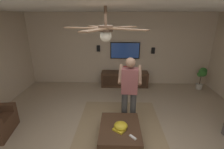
# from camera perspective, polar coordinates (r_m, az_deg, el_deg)

# --- Properties ---
(ground_plane) EXTENTS (8.04, 8.04, 0.00)m
(ground_plane) POSITION_cam_1_polar(r_m,az_deg,el_deg) (3.60, 2.58, -23.74)
(ground_plane) COLOR tan
(wall_back_tv) EXTENTS (0.10, 6.87, 2.61)m
(wall_back_tv) POSITION_cam_1_polar(r_m,az_deg,el_deg) (6.13, 2.52, 8.63)
(wall_back_tv) COLOR #C6B299
(wall_back_tv) RESTS_ON ground
(ceiling_slab) EXTENTS (6.90, 6.87, 0.10)m
(ceiling_slab) POSITION_cam_1_polar(r_m,az_deg,el_deg) (2.63, 3.54, 23.85)
(ceiling_slab) COLOR white
(area_rug) EXTENTS (2.98, 1.97, 0.01)m
(area_rug) POSITION_cam_1_polar(r_m,az_deg,el_deg) (3.82, 2.64, -20.57)
(area_rug) COLOR #9E8460
(area_rug) RESTS_ON ground
(coffee_table) EXTENTS (1.00, 0.80, 0.40)m
(coffee_table) POSITION_cam_1_polar(r_m,az_deg,el_deg) (3.48, 2.75, -19.05)
(coffee_table) COLOR #422B1C
(coffee_table) RESTS_ON ground
(media_console) EXTENTS (0.45, 1.70, 0.55)m
(media_console) POSITION_cam_1_polar(r_m,az_deg,el_deg) (6.10, 4.39, -1.57)
(media_console) COLOR #422B1C
(media_console) RESTS_ON ground
(tv) EXTENTS (0.05, 1.07, 0.60)m
(tv) POSITION_cam_1_polar(r_m,az_deg,el_deg) (6.05, 4.55, 8.31)
(tv) COLOR black
(person_standing) EXTENTS (0.57, 0.57, 1.64)m
(person_standing) POSITION_cam_1_polar(r_m,az_deg,el_deg) (3.76, 6.07, -4.63)
(person_standing) COLOR #3F3F3F
(person_standing) RESTS_ON ground
(potted_plant_short) EXTENTS (0.36, 0.35, 0.79)m
(potted_plant_short) POSITION_cam_1_polar(r_m,az_deg,el_deg) (6.52, 28.75, -0.09)
(potted_plant_short) COLOR #B7B2A8
(potted_plant_short) RESTS_ON ground
(bowl) EXTENTS (0.27, 0.27, 0.12)m
(bowl) POSITION_cam_1_polar(r_m,az_deg,el_deg) (3.34, 3.05, -17.34)
(bowl) COLOR gold
(bowl) RESTS_ON coffee_table
(remote_white) EXTENTS (0.14, 0.13, 0.02)m
(remote_white) POSITION_cam_1_polar(r_m,az_deg,el_deg) (3.19, 7.23, -20.77)
(remote_white) COLOR white
(remote_white) RESTS_ON coffee_table
(book) EXTENTS (0.26, 0.27, 0.04)m
(book) POSITION_cam_1_polar(r_m,az_deg,el_deg) (3.32, 2.51, -18.60)
(book) COLOR gold
(book) RESTS_ON coffee_table
(vase_round) EXTENTS (0.22, 0.22, 0.22)m
(vase_round) POSITION_cam_1_polar(r_m,az_deg,el_deg) (6.01, 4.54, 1.99)
(vase_round) COLOR red
(vase_round) RESTS_ON media_console
(wall_speaker_left) EXTENTS (0.06, 0.12, 0.22)m
(wall_speaker_left) POSITION_cam_1_polar(r_m,az_deg,el_deg) (6.19, 14.09, 8.06)
(wall_speaker_left) COLOR black
(wall_speaker_right) EXTENTS (0.06, 0.12, 0.22)m
(wall_speaker_right) POSITION_cam_1_polar(r_m,az_deg,el_deg) (6.08, -4.76, 9.02)
(wall_speaker_right) COLOR black
(ceiling_fan) EXTENTS (1.15, 1.13, 0.46)m
(ceiling_fan) POSITION_cam_1_polar(r_m,az_deg,el_deg) (2.29, -2.35, 15.08)
(ceiling_fan) COLOR #4C3828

